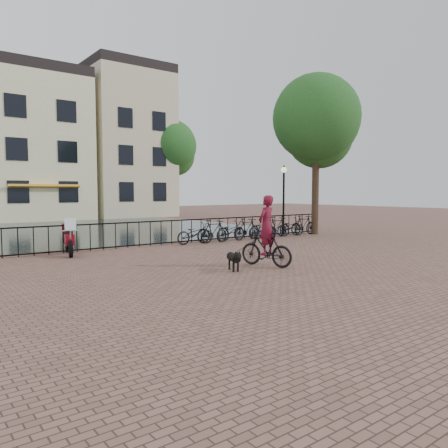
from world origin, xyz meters
TOP-DOWN VIEW (x-y plane):
  - ground at (0.00, 0.00)m, footprint 100.00×100.00m
  - canal_water at (0.00, 17.30)m, footprint 20.00×20.00m
  - railing at (0.00, 8.00)m, footprint 20.00×0.05m
  - canal_house_mid at (0.50, 30.00)m, footprint 8.00×9.50m
  - canal_house_right at (8.50, 30.00)m, footprint 7.00×9.00m
  - tree_near_right at (9.20, 7.30)m, footprint 4.48×4.48m
  - tree_far_right at (12.00, 27.00)m, footprint 4.76×4.76m
  - lamp_post at (7.20, 7.60)m, footprint 0.30×0.30m
  - cyclist at (0.48, 1.55)m, footprint 1.02×1.88m
  - dog at (-0.74, 1.57)m, footprint 0.58×0.92m
  - motorcycle at (-3.45, 7.52)m, footprint 0.88×1.98m
  - parked_bike_0 at (1.80, 7.40)m, footprint 1.75×0.70m
  - parked_bike_1 at (2.75, 7.40)m, footprint 1.68×0.55m
  - parked_bike_2 at (3.70, 7.40)m, footprint 1.77×0.76m
  - parked_bike_3 at (4.65, 7.40)m, footprint 1.70×0.62m
  - parked_bike_4 at (5.60, 7.40)m, footprint 1.73×0.63m
  - parked_bike_5 at (6.55, 7.40)m, footprint 1.69×0.57m
  - parked_bike_6 at (7.50, 7.40)m, footprint 1.76×0.72m
  - parked_bike_7 at (8.45, 7.40)m, footprint 1.70×0.61m

SIDE VIEW (x-z plane):
  - ground at x=0.00m, z-range 0.00..0.00m
  - canal_water at x=0.00m, z-range 0.00..0.00m
  - dog at x=-0.74m, z-range 0.00..0.59m
  - parked_bike_0 at x=1.80m, z-range 0.00..0.90m
  - parked_bike_2 at x=3.70m, z-range 0.00..0.90m
  - parked_bike_4 at x=5.60m, z-range 0.00..0.90m
  - parked_bike_6 at x=7.50m, z-range 0.00..0.90m
  - parked_bike_1 at x=2.75m, z-range 0.00..1.00m
  - parked_bike_3 at x=4.65m, z-range 0.00..1.00m
  - parked_bike_5 at x=6.55m, z-range 0.00..1.00m
  - parked_bike_7 at x=8.45m, z-range 0.00..1.00m
  - railing at x=0.00m, z-range -0.01..1.02m
  - motorcycle at x=-3.45m, z-range 0.00..1.37m
  - cyclist at x=0.48m, z-range -0.30..2.17m
  - lamp_post at x=7.20m, z-range 0.65..4.10m
  - canal_house_mid at x=0.50m, z-range 0.00..11.80m
  - tree_near_right at x=9.20m, z-range 1.85..10.09m
  - tree_far_right at x=12.00m, z-range 1.97..10.73m
  - canal_house_right at x=8.50m, z-range 0.00..13.30m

